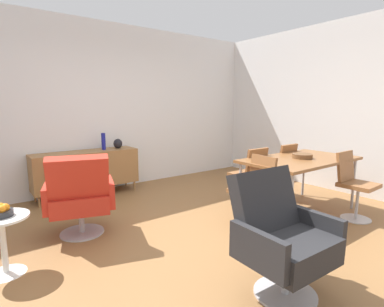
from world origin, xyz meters
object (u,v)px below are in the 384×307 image
Objects in this scene: sideboard at (86,169)px; vase_cobalt at (118,144)px; side_table_round at (3,238)px; dining_chair_back_right at (281,168)px; fruit_bowl at (0,211)px; vase_sculptural_dark at (103,141)px; wooden_bowl_on_table at (302,156)px; dining_chair_back_left at (250,174)px; dining_chair_near_window at (255,189)px; dining_chair_front_right at (354,183)px; dining_table at (300,161)px; lounge_chair_red at (80,195)px; armchair_black_shell at (281,234)px.

vase_cobalt is (0.55, 0.00, 0.36)m from sideboard.
side_table_round is at bearing -125.20° from sideboard.
dining_chair_back_right is 3.72m from fruit_bowl.
dining_chair_back_right is (1.86, -1.90, -0.33)m from vase_cobalt.
wooden_bowl_on_table is (1.79, -2.48, -0.09)m from vase_sculptural_dark.
sideboard is at bearing 131.96° from dining_chair_back_left.
side_table_round is (-2.48, 0.61, -0.15)m from dining_chair_near_window.
dining_chair_near_window and dining_chair_front_right have the same top height.
wooden_bowl_on_table is at bearing -10.40° from side_table_round.
dining_table is at bearing 152.82° from wooden_bowl_on_table.
dining_chair_near_window is 4.28× the size of fruit_bowl.
vase_sculptural_dark is 1.04× the size of wooden_bowl_on_table.
dining_chair_back_right is at bearing -0.75° from fruit_bowl.
sideboard is at bearing 129.95° from dining_table.
dining_chair_back_left is (1.16, -1.90, -0.33)m from vase_cobalt.
dining_chair_back_left is (1.41, -1.90, -0.39)m from vase_sculptural_dark.
wooden_bowl_on_table is at bearing -56.54° from dining_chair_back_left.
side_table_round is at bearing 149.99° from fruit_bowl.
dining_table is 0.92m from dining_chair_near_window.
dining_chair_front_right is (0.32, -0.54, -0.30)m from wooden_bowl_on_table.
sideboard is 0.65m from vase_cobalt.
dining_chair_back_left is (-0.35, 0.56, -0.23)m from dining_table.
dining_chair_back_left is 0.78m from dining_chair_near_window.
dining_table is at bearing -57.86° from dining_chair_back_left.
fruit_bowl is at bearing 166.12° from dining_chair_near_window.
lounge_chair_red is (-2.63, 1.00, -0.30)m from wooden_bowl_on_table.
vase_sculptural_dark reaches higher than dining_table.
vase_sculptural_dark reaches higher than dining_chair_back_left.
wooden_bowl_on_table is 0.30× the size of dining_chair_back_right.
dining_chair_near_window is 1.36m from dining_chair_back_right.
dining_chair_back_right is at bearing 57.94° from dining_table.
vase_cobalt is 0.17× the size of lounge_chair_red.
armchair_black_shell is at bearing -150.96° from wooden_bowl_on_table.
armchair_black_shell is at bearing -88.52° from vase_sculptural_dark.
armchair_black_shell is 2.31m from fruit_bowl.
dining_chair_front_right is (1.24, -0.55, 0.00)m from dining_chair_near_window.
lounge_chair_red is at bearing -110.16° from sideboard.
vase_sculptural_dark is at bearing 60.28° from lounge_chair_red.
fruit_bowl is at bearing 169.76° from dining_table.
dining_chair_near_window is at bearing -30.07° from lounge_chair_red.
armchair_black_shell is (-1.32, -1.52, -0.00)m from dining_chair_back_left.
lounge_chair_red reaches higher than side_table_round.
lounge_chair_red is (-2.95, 0.43, -0.00)m from dining_chair_back_right.
wooden_bowl_on_table is 0.27× the size of lounge_chair_red.
dining_chair_back_left is at bearing -10.78° from lounge_chair_red.
dining_chair_back_left is 3.01m from fruit_bowl.
dining_chair_back_right is 1.65× the size of side_table_round.
dining_table is 3.08× the size of side_table_round.
vase_cobalt is at bearing 121.60° from dining_table.
armchair_black_shell is 1.82× the size of side_table_round.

